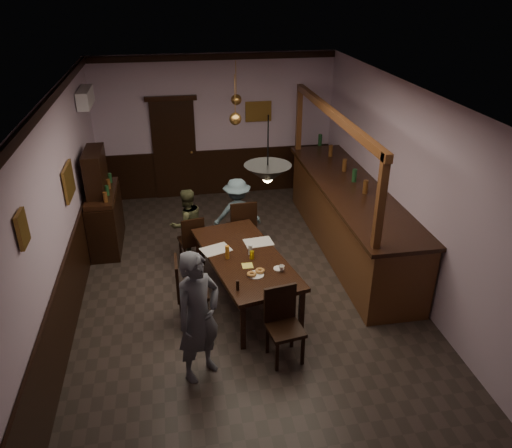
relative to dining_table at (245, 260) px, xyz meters
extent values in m
cube|color=#2D2621|center=(0.03, 0.14, -0.69)|extent=(5.00, 8.00, 0.01)
cube|color=white|center=(0.03, 0.14, 2.31)|extent=(5.00, 8.00, 0.01)
cube|color=#C7ABC4|center=(0.03, 4.14, 0.81)|extent=(5.00, 0.01, 3.00)
cube|color=#C7ABC4|center=(0.03, -3.86, 0.81)|extent=(5.00, 0.01, 3.00)
cube|color=#C7ABC4|center=(-2.47, 0.14, 0.81)|extent=(0.01, 8.00, 3.00)
cube|color=#C7ABC4|center=(2.53, 0.14, 0.81)|extent=(0.01, 8.00, 3.00)
cube|color=black|center=(0.00, 0.00, 0.03)|extent=(1.44, 2.36, 0.06)
cube|color=black|center=(-0.20, -1.09, -0.34)|extent=(0.07, 0.07, 0.69)
cube|color=black|center=(0.63, -0.91, -0.34)|extent=(0.07, 0.07, 0.69)
cube|color=black|center=(-0.63, 0.91, -0.34)|extent=(0.07, 0.07, 0.69)
cube|color=black|center=(0.20, 1.09, -0.34)|extent=(0.07, 0.07, 0.69)
cube|color=black|center=(-0.72, 1.23, -0.28)|extent=(0.46, 0.46, 0.05)
cube|color=black|center=(-0.69, 1.06, -0.03)|extent=(0.38, 0.12, 0.45)
cube|color=black|center=(-0.61, 1.41, -0.49)|extent=(0.04, 0.04, 0.39)
cube|color=black|center=(-0.91, 1.34, -0.49)|extent=(0.04, 0.04, 0.39)
cube|color=black|center=(-0.54, 1.11, -0.49)|extent=(0.04, 0.04, 0.39)
cube|color=black|center=(-0.84, 1.04, -0.49)|extent=(0.04, 0.04, 0.39)
cube|color=black|center=(0.16, 1.41, -0.21)|extent=(0.48, 0.48, 0.05)
cube|color=black|center=(0.17, 1.21, 0.08)|extent=(0.45, 0.07, 0.53)
cube|color=black|center=(0.32, 1.61, -0.46)|extent=(0.04, 0.04, 0.46)
cube|color=black|center=(-0.04, 1.58, -0.46)|extent=(0.04, 0.04, 0.46)
cube|color=black|center=(0.35, 1.25, -0.46)|extent=(0.04, 0.04, 0.46)
cube|color=black|center=(-0.01, 1.22, -0.46)|extent=(0.04, 0.04, 0.46)
cube|color=black|center=(0.29, -1.37, -0.23)|extent=(0.49, 0.49, 0.05)
cube|color=black|center=(0.26, -1.18, 0.04)|extent=(0.42, 0.11, 0.50)
cube|color=black|center=(0.15, -1.57, -0.47)|extent=(0.04, 0.04, 0.43)
cube|color=black|center=(0.49, -1.51, -0.47)|extent=(0.04, 0.04, 0.43)
cube|color=black|center=(0.10, -1.23, -0.47)|extent=(0.04, 0.04, 0.43)
cube|color=black|center=(0.44, -1.17, -0.47)|extent=(0.04, 0.04, 0.43)
cube|color=black|center=(-0.79, -0.37, -0.23)|extent=(0.43, 0.43, 0.05)
cube|color=black|center=(-0.98, -0.38, 0.05)|extent=(0.04, 0.43, 0.51)
cube|color=black|center=(-0.61, -0.55, -0.47)|extent=(0.04, 0.04, 0.44)
cube|color=black|center=(-0.62, -0.20, -0.47)|extent=(0.04, 0.04, 0.44)
cube|color=black|center=(-0.96, -0.55, -0.47)|extent=(0.04, 0.04, 0.44)
cube|color=black|center=(-0.96, -0.20, -0.47)|extent=(0.04, 0.04, 0.44)
imported|color=slate|center=(-0.76, -1.44, 0.16)|extent=(0.73, 0.69, 1.69)
imported|color=#434529|center=(-0.77, 1.42, -0.06)|extent=(0.75, 0.68, 1.25)
imported|color=slate|center=(0.11, 1.61, -0.04)|extent=(0.85, 0.51, 1.30)
cube|color=silver|center=(-0.39, 0.25, 0.07)|extent=(0.50, 0.43, 0.01)
cube|color=silver|center=(0.27, 0.36, 0.07)|extent=(0.45, 0.34, 0.01)
cube|color=#E8DB55|center=(0.00, -0.27, 0.07)|extent=(0.18, 0.18, 0.00)
cylinder|color=white|center=(0.41, -0.43, 0.07)|extent=(0.15, 0.15, 0.01)
imported|color=white|center=(0.43, -0.50, 0.11)|extent=(0.10, 0.10, 0.07)
cylinder|color=white|center=(0.07, -0.54, 0.07)|extent=(0.22, 0.22, 0.01)
torus|color=#C68C47|center=(0.01, -0.55, 0.10)|extent=(0.13, 0.13, 0.04)
torus|color=#C68C47|center=(0.13, -0.49, 0.10)|extent=(0.13, 0.13, 0.04)
cylinder|color=gold|center=(0.09, -0.09, 0.12)|extent=(0.07, 0.07, 0.12)
cylinder|color=#BF721E|center=(-0.26, -0.02, 0.16)|extent=(0.06, 0.06, 0.20)
cylinder|color=silver|center=(0.09, 0.04, 0.14)|extent=(0.06, 0.06, 0.15)
cylinder|color=black|center=(-0.22, -0.84, 0.13)|extent=(0.04, 0.04, 0.14)
cube|color=black|center=(-2.17, 2.08, -0.20)|extent=(0.48, 1.35, 0.96)
cube|color=black|center=(-2.17, 2.08, 0.33)|extent=(0.46, 1.30, 0.08)
cube|color=black|center=(-2.22, 2.08, 0.71)|extent=(0.29, 0.87, 0.77)
cube|color=#542C16|center=(2.03, 1.22, -0.12)|extent=(0.93, 4.35, 1.14)
cube|color=black|center=(2.01, 1.22, 0.47)|extent=(1.04, 4.45, 0.06)
cube|color=#542C16|center=(1.61, 1.22, 1.75)|extent=(0.10, 4.24, 0.12)
cube|color=#542C16|center=(1.61, -0.85, 1.13)|extent=(0.10, 0.10, 1.35)
cube|color=#542C16|center=(1.61, 3.29, 1.13)|extent=(0.10, 0.10, 1.35)
cube|color=black|center=(-0.87, 4.09, 0.36)|extent=(0.90, 0.06, 2.10)
cube|color=white|center=(-2.35, 3.04, 1.76)|extent=(0.20, 0.85, 0.30)
cube|color=olive|center=(-2.43, -1.46, 1.46)|extent=(0.04, 0.28, 0.36)
cube|color=olive|center=(-2.43, 0.94, 1.01)|extent=(0.04, 0.62, 0.48)
cube|color=olive|center=(0.93, 4.10, 1.11)|extent=(0.55, 0.04, 0.42)
cylinder|color=black|center=(0.17, -0.78, 1.97)|extent=(0.02, 0.02, 0.70)
cone|color=black|center=(0.17, -0.78, 1.62)|extent=(0.56, 0.56, 0.22)
sphere|color=#FFD88C|center=(0.17, -0.78, 1.57)|extent=(0.12, 0.12, 0.12)
cylinder|color=#BF8C3F|center=(0.13, 1.73, 1.96)|extent=(0.02, 0.02, 0.70)
cone|color=#BF8C3F|center=(0.13, 1.73, 1.61)|extent=(0.20, 0.20, 0.22)
sphere|color=#FFD88C|center=(0.13, 1.73, 1.56)|extent=(0.12, 0.12, 0.12)
cylinder|color=#BF8C3F|center=(0.33, 3.07, 1.96)|extent=(0.02, 0.02, 0.70)
cone|color=#BF8C3F|center=(0.33, 3.07, 1.61)|extent=(0.20, 0.20, 0.22)
sphere|color=#FFD88C|center=(0.33, 3.07, 1.56)|extent=(0.12, 0.12, 0.12)
camera|label=1|loc=(-0.91, -6.16, 3.73)|focal=35.00mm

